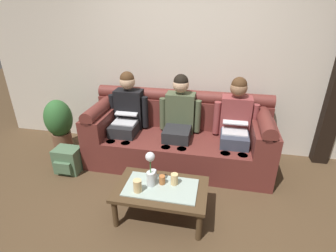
# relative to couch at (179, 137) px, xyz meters

# --- Properties ---
(ground_plane) EXTENTS (14.00, 14.00, 0.00)m
(ground_plane) POSITION_rel_couch_xyz_m (-0.00, -1.17, -0.37)
(ground_plane) COLOR #4C3823
(back_wall_patterned) EXTENTS (6.00, 0.12, 2.90)m
(back_wall_patterned) POSITION_rel_couch_xyz_m (-0.00, 0.53, 1.08)
(back_wall_patterned) COLOR beige
(back_wall_patterned) RESTS_ON ground_plane
(couch) EXTENTS (2.41, 0.88, 0.96)m
(couch) POSITION_rel_couch_xyz_m (0.00, 0.00, 0.00)
(couch) COLOR maroon
(couch) RESTS_ON ground_plane
(person_left) EXTENTS (0.56, 0.67, 1.22)m
(person_left) POSITION_rel_couch_xyz_m (-0.72, -0.00, 0.29)
(person_left) COLOR #232326
(person_left) RESTS_ON ground_plane
(person_middle) EXTENTS (0.56, 0.67, 1.22)m
(person_middle) POSITION_rel_couch_xyz_m (-0.00, -0.00, 0.29)
(person_middle) COLOR #232326
(person_middle) RESTS_ON ground_plane
(person_right) EXTENTS (0.56, 0.67, 1.22)m
(person_right) POSITION_rel_couch_xyz_m (0.72, -0.00, 0.29)
(person_right) COLOR #383D4C
(person_right) RESTS_ON ground_plane
(coffee_table) EXTENTS (0.93, 0.57, 0.37)m
(coffee_table) POSITION_rel_couch_xyz_m (-0.00, -1.08, -0.06)
(coffee_table) COLOR #47331E
(coffee_table) RESTS_ON ground_plane
(flower_vase) EXTENTS (0.09, 0.09, 0.38)m
(flower_vase) POSITION_rel_couch_xyz_m (-0.11, -1.07, 0.18)
(flower_vase) COLOR silver
(flower_vase) RESTS_ON coffee_table
(cup_near_left) EXTENTS (0.08, 0.08, 0.13)m
(cup_near_left) POSITION_rel_couch_xyz_m (-0.21, -1.19, 0.06)
(cup_near_left) COLOR #DBB77A
(cup_near_left) RESTS_ON coffee_table
(cup_near_right) EXTENTS (0.07, 0.07, 0.12)m
(cup_near_right) POSITION_rel_couch_xyz_m (0.12, -1.01, 0.06)
(cup_near_right) COLOR #DBB77A
(cup_near_right) RESTS_ON coffee_table
(cup_far_center) EXTENTS (0.08, 0.08, 0.09)m
(cup_far_center) POSITION_rel_couch_xyz_m (-0.11, -0.96, 0.04)
(cup_far_center) COLOR silver
(cup_far_center) RESTS_ON coffee_table
(cup_far_left) EXTENTS (0.06, 0.06, 0.09)m
(cup_far_left) POSITION_rel_couch_xyz_m (0.00, -1.03, 0.04)
(cup_far_left) COLOR #B26633
(cup_far_left) RESTS_ON coffee_table
(backpack_left) EXTENTS (0.32, 0.28, 0.34)m
(backpack_left) POSITION_rel_couch_xyz_m (-1.38, -0.56, -0.20)
(backpack_left) COLOR #4C6B4C
(backpack_left) RESTS_ON ground_plane
(potted_plant) EXTENTS (0.40, 0.40, 0.78)m
(potted_plant) POSITION_rel_couch_xyz_m (-1.80, -0.01, 0.06)
(potted_plant) COLOR brown
(potted_plant) RESTS_ON ground_plane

